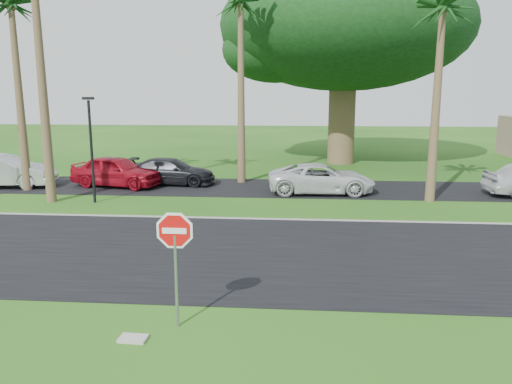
{
  "coord_description": "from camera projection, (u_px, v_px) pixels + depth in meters",
  "views": [
    {
      "loc": [
        2.94,
        -12.6,
        4.87
      ],
      "look_at": [
        1.71,
        2.55,
        1.8
      ],
      "focal_mm": 35.0,
      "sensor_mm": 36.0,
      "label": 1
    }
  ],
  "objects": [
    {
      "name": "stop_sign_near",
      "position": [
        175.0,
        246.0,
        10.19
      ],
      "size": [
        1.05,
        0.07,
        2.62
      ],
      "color": "gray",
      "rests_on": "ground"
    },
    {
      "name": "ground",
      "position": [
        186.0,
        275.0,
        13.51
      ],
      "size": [
        120.0,
        120.0,
        0.0
      ],
      "primitive_type": "plane",
      "color": "#1E4E13",
      "rests_on": "ground"
    },
    {
      "name": "canopy_tree",
      "position": [
        345.0,
        28.0,
        32.76
      ],
      "size": [
        16.5,
        16.5,
        13.12
      ],
      "color": "brown",
      "rests_on": "ground"
    },
    {
      "name": "curb",
      "position": [
        219.0,
        218.0,
        19.42
      ],
      "size": [
        120.0,
        0.12,
        0.06
      ],
      "primitive_type": "cube",
      "color": "gray",
      "rests_on": "ground"
    },
    {
      "name": "road",
      "position": [
        200.0,
        251.0,
        15.46
      ],
      "size": [
        120.0,
        8.0,
        0.02
      ],
      "primitive_type": "cube",
      "color": "black",
      "rests_on": "ground"
    },
    {
      "name": "utility_slab",
      "position": [
        133.0,
        339.0,
        9.95
      ],
      "size": [
        0.57,
        0.38,
        0.06
      ],
      "primitive_type": "cube",
      "rotation": [
        0.0,
        0.0,
        -0.05
      ],
      "color": "#A6A59D",
      "rests_on": "ground"
    },
    {
      "name": "parking_strip",
      "position": [
        238.0,
        187.0,
        25.72
      ],
      "size": [
        120.0,
        5.0,
        0.02
      ],
      "primitive_type": "cube",
      "color": "black",
      "rests_on": "ground"
    },
    {
      "name": "palm_center",
      "position": [
        241.0,
        5.0,
        25.37
      ],
      "size": [
        5.0,
        5.0,
        10.5
      ],
      "color": "brown",
      "rests_on": "ground"
    },
    {
      "name": "car_red",
      "position": [
        117.0,
        171.0,
        25.77
      ],
      "size": [
        5.02,
        2.86,
        1.61
      ],
      "primitive_type": "imported",
      "rotation": [
        0.0,
        0.0,
        1.36
      ],
      "color": "maroon",
      "rests_on": "ground"
    },
    {
      "name": "palm_left_mid",
      "position": [
        11.0,
        9.0,
        23.37
      ],
      "size": [
        5.0,
        5.0,
        10.0
      ],
      "color": "brown",
      "rests_on": "ground"
    },
    {
      "name": "car_dark",
      "position": [
        171.0,
        172.0,
        26.47
      ],
      "size": [
        4.82,
        2.19,
        1.37
      ],
      "primitive_type": "imported",
      "rotation": [
        0.0,
        0.0,
        1.51
      ],
      "color": "black",
      "rests_on": "ground"
    },
    {
      "name": "car_minivan",
      "position": [
        321.0,
        179.0,
        24.14
      ],
      "size": [
        5.21,
        2.58,
        1.42
      ],
      "primitive_type": "imported",
      "rotation": [
        0.0,
        0.0,
        1.61
      ],
      "color": "silver",
      "rests_on": "ground"
    },
    {
      "name": "palm_right_near",
      "position": [
        443.0,
        11.0,
        20.95
      ],
      "size": [
        5.0,
        5.0,
        9.5
      ],
      "color": "brown",
      "rests_on": "ground"
    },
    {
      "name": "car_silver",
      "position": [
        3.0,
        172.0,
        25.62
      ],
      "size": [
        5.2,
        2.35,
        1.65
      ],
      "primitive_type": "imported",
      "rotation": [
        0.0,
        0.0,
        1.69
      ],
      "color": "silver",
      "rests_on": "ground"
    },
    {
      "name": "streetlight_right",
      "position": [
        91.0,
        143.0,
        21.76
      ],
      "size": [
        0.45,
        0.25,
        4.64
      ],
      "color": "black",
      "rests_on": "ground"
    }
  ]
}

